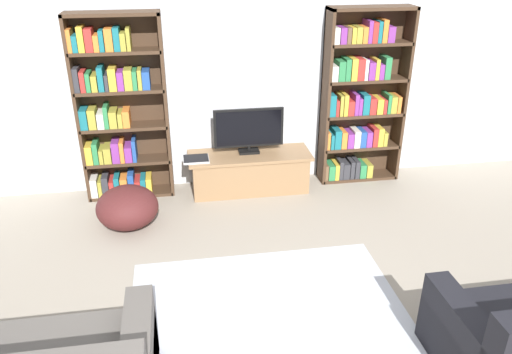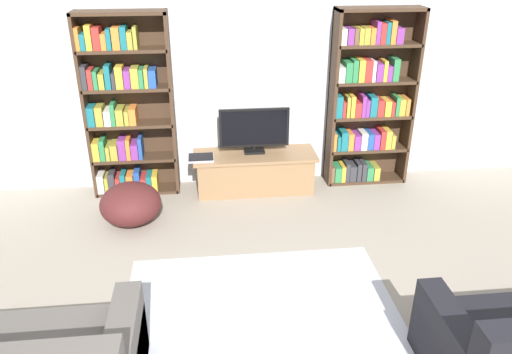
{
  "view_description": "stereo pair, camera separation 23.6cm",
  "coord_description": "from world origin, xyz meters",
  "px_view_note": "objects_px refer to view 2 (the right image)",
  "views": [
    {
      "loc": [
        -0.65,
        -1.43,
        2.76
      ],
      "look_at": [
        0.04,
        2.8,
        0.7
      ],
      "focal_mm": 35.0,
      "sensor_mm": 36.0,
      "label": 1
    },
    {
      "loc": [
        -0.41,
        -1.47,
        2.76
      ],
      "look_at": [
        0.04,
        2.8,
        0.7
      ],
      "focal_mm": 35.0,
      "sensor_mm": 36.0,
      "label": 2
    }
  ],
  "objects_px": {
    "laptop": "(201,158)",
    "beanbag_ottoman": "(131,204)",
    "bookshelf_left": "(125,109)",
    "television": "(254,130)",
    "bookshelf_right": "(368,101)",
    "tv_stand": "(255,172)"
  },
  "relations": [
    {
      "from": "beanbag_ottoman",
      "to": "tv_stand",
      "type": "bearing_deg",
      "value": 24.62
    },
    {
      "from": "bookshelf_right",
      "to": "laptop",
      "type": "bearing_deg",
      "value": -173.77
    },
    {
      "from": "tv_stand",
      "to": "television",
      "type": "relative_size",
      "value": 1.77
    },
    {
      "from": "bookshelf_right",
      "to": "beanbag_ottoman",
      "type": "bearing_deg",
      "value": -164.27
    },
    {
      "from": "tv_stand",
      "to": "laptop",
      "type": "height_order",
      "value": "laptop"
    },
    {
      "from": "television",
      "to": "beanbag_ottoman",
      "type": "relative_size",
      "value": 1.27
    },
    {
      "from": "laptop",
      "to": "bookshelf_left",
      "type": "bearing_deg",
      "value": 165.17
    },
    {
      "from": "bookshelf_left",
      "to": "beanbag_ottoman",
      "type": "xyz_separation_m",
      "value": [
        0.07,
        -0.78,
        -0.8
      ]
    },
    {
      "from": "bookshelf_right",
      "to": "laptop",
      "type": "height_order",
      "value": "bookshelf_right"
    },
    {
      "from": "laptop",
      "to": "beanbag_ottoman",
      "type": "bearing_deg",
      "value": -143.71
    },
    {
      "from": "bookshelf_left",
      "to": "bookshelf_right",
      "type": "distance_m",
      "value": 2.81
    },
    {
      "from": "bookshelf_left",
      "to": "bookshelf_right",
      "type": "xyz_separation_m",
      "value": [
        2.81,
        -0.0,
        -0.0
      ]
    },
    {
      "from": "bookshelf_right",
      "to": "television",
      "type": "distance_m",
      "value": 1.39
    },
    {
      "from": "television",
      "to": "bookshelf_left",
      "type": "bearing_deg",
      "value": 176.43
    },
    {
      "from": "bookshelf_left",
      "to": "television",
      "type": "bearing_deg",
      "value": -3.57
    },
    {
      "from": "bookshelf_left",
      "to": "beanbag_ottoman",
      "type": "relative_size",
      "value": 3.25
    },
    {
      "from": "television",
      "to": "beanbag_ottoman",
      "type": "distance_m",
      "value": 1.64
    },
    {
      "from": "bookshelf_left",
      "to": "tv_stand",
      "type": "relative_size",
      "value": 1.44
    },
    {
      "from": "tv_stand",
      "to": "beanbag_ottoman",
      "type": "height_order",
      "value": "tv_stand"
    },
    {
      "from": "bookshelf_right",
      "to": "laptop",
      "type": "xyz_separation_m",
      "value": [
        -1.99,
        -0.22,
        -0.54
      ]
    },
    {
      "from": "bookshelf_left",
      "to": "laptop",
      "type": "bearing_deg",
      "value": -14.83
    },
    {
      "from": "bookshelf_left",
      "to": "beanbag_ottoman",
      "type": "bearing_deg",
      "value": -84.83
    }
  ]
}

